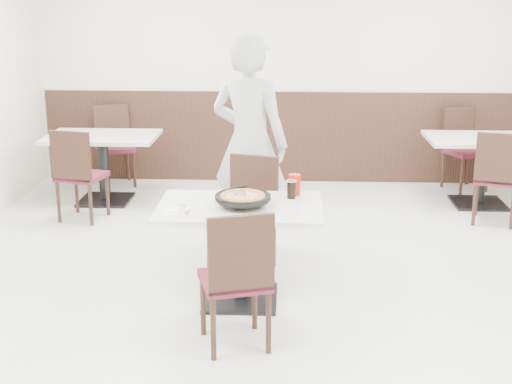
{
  "coord_description": "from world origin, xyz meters",
  "views": [
    {
      "loc": [
        0.03,
        -5.05,
        2.25
      ],
      "look_at": [
        -0.2,
        -0.3,
        0.92
      ],
      "focal_mm": 50.0,
      "sensor_mm": 36.0,
      "label": 1
    }
  ],
  "objects_px": {
    "main_table": "(240,253)",
    "diner_person": "(249,144)",
    "chair_far": "(246,217)",
    "bg_chair_right_near": "(497,177)",
    "pizza": "(243,199)",
    "bg_table_left": "(104,168)",
    "bg_chair_left_far": "(115,147)",
    "bg_chair_left_near": "(82,174)",
    "red_cup": "(294,185)",
    "bg_chair_right_far": "(466,150)",
    "side_plate": "(178,209)",
    "cola_glass": "(291,190)",
    "bg_table_right": "(481,171)",
    "pizza_pan": "(243,201)",
    "chair_near": "(235,277)"
  },
  "relations": [
    {
      "from": "main_table",
      "to": "bg_chair_left_far",
      "type": "bearing_deg",
      "value": 117.85
    },
    {
      "from": "main_table",
      "to": "bg_chair_left_near",
      "type": "distance_m",
      "value": 2.6
    },
    {
      "from": "main_table",
      "to": "bg_chair_left_near",
      "type": "height_order",
      "value": "bg_chair_left_near"
    },
    {
      "from": "bg_chair_left_near",
      "to": "bg_chair_right_near",
      "type": "bearing_deg",
      "value": 14.25
    },
    {
      "from": "bg_chair_left_near",
      "to": "bg_table_right",
      "type": "bearing_deg",
      "value": 22.7
    },
    {
      "from": "chair_far",
      "to": "side_plate",
      "type": "height_order",
      "value": "chair_far"
    },
    {
      "from": "pizza_pan",
      "to": "bg_chair_left_near",
      "type": "bearing_deg",
      "value": 132.13
    },
    {
      "from": "main_table",
      "to": "red_cup",
      "type": "xyz_separation_m",
      "value": [
        0.4,
        0.3,
        0.45
      ]
    },
    {
      "from": "cola_glass",
      "to": "bg_table_left",
      "type": "relative_size",
      "value": 0.11
    },
    {
      "from": "pizza",
      "to": "main_table",
      "type": "bearing_deg",
      "value": 123.54
    },
    {
      "from": "main_table",
      "to": "cola_glass",
      "type": "bearing_deg",
      "value": 28.63
    },
    {
      "from": "main_table",
      "to": "bg_chair_left_near",
      "type": "relative_size",
      "value": 1.26
    },
    {
      "from": "pizza",
      "to": "bg_chair_left_near",
      "type": "height_order",
      "value": "bg_chair_left_near"
    },
    {
      "from": "main_table",
      "to": "pizza",
      "type": "xyz_separation_m",
      "value": [
        0.02,
        -0.04,
        0.44
      ]
    },
    {
      "from": "main_table",
      "to": "diner_person",
      "type": "relative_size",
      "value": 0.62
    },
    {
      "from": "bg_table_left",
      "to": "bg_chair_right_near",
      "type": "height_order",
      "value": "bg_chair_right_near"
    },
    {
      "from": "main_table",
      "to": "pizza",
      "type": "distance_m",
      "value": 0.44
    },
    {
      "from": "side_plate",
      "to": "bg_chair_right_near",
      "type": "distance_m",
      "value": 3.59
    },
    {
      "from": "side_plate",
      "to": "bg_table_right",
      "type": "bearing_deg",
      "value": 44.19
    },
    {
      "from": "bg_chair_left_far",
      "to": "pizza_pan",
      "type": "bearing_deg",
      "value": 94.14
    },
    {
      "from": "pizza_pan",
      "to": "bg_table_right",
      "type": "distance_m",
      "value": 3.62
    },
    {
      "from": "pizza_pan",
      "to": "side_plate",
      "type": "xyz_separation_m",
      "value": [
        -0.45,
        -0.12,
        -0.03
      ]
    },
    {
      "from": "diner_person",
      "to": "bg_chair_right_near",
      "type": "height_order",
      "value": "diner_person"
    },
    {
      "from": "cola_glass",
      "to": "bg_table_right",
      "type": "height_order",
      "value": "cola_glass"
    },
    {
      "from": "bg_chair_left_near",
      "to": "bg_chair_right_near",
      "type": "relative_size",
      "value": 1.0
    },
    {
      "from": "main_table",
      "to": "red_cup",
      "type": "bearing_deg",
      "value": 37.05
    },
    {
      "from": "diner_person",
      "to": "bg_table_left",
      "type": "distance_m",
      "value": 2.28
    },
    {
      "from": "chair_far",
      "to": "bg_chair_right_near",
      "type": "height_order",
      "value": "same"
    },
    {
      "from": "chair_far",
      "to": "cola_glass",
      "type": "distance_m",
      "value": 0.63
    },
    {
      "from": "main_table",
      "to": "bg_chair_left_near",
      "type": "xyz_separation_m",
      "value": [
        -1.74,
        1.92,
        0.1
      ]
    },
    {
      "from": "bg_table_left",
      "to": "bg_chair_left_far",
      "type": "bearing_deg",
      "value": 92.77
    },
    {
      "from": "pizza",
      "to": "bg_chair_right_near",
      "type": "distance_m",
      "value": 3.18
    },
    {
      "from": "main_table",
      "to": "cola_glass",
      "type": "xyz_separation_m",
      "value": [
        0.38,
        0.21,
        0.44
      ]
    },
    {
      "from": "bg_chair_right_far",
      "to": "bg_table_right",
      "type": "bearing_deg",
      "value": 67.43
    },
    {
      "from": "chair_near",
      "to": "bg_table_right",
      "type": "xyz_separation_m",
      "value": [
        2.42,
        3.33,
        -0.1
      ]
    },
    {
      "from": "red_cup",
      "to": "bg_chair_right_near",
      "type": "relative_size",
      "value": 0.17
    },
    {
      "from": "chair_far",
      "to": "bg_chair_right_near",
      "type": "distance_m",
      "value": 2.81
    },
    {
      "from": "pizza",
      "to": "bg_table_right",
      "type": "distance_m",
      "value": 3.63
    },
    {
      "from": "chair_far",
      "to": "bg_chair_right_near",
      "type": "xyz_separation_m",
      "value": [
        2.42,
        1.43,
        0.0
      ]
    },
    {
      "from": "bg_chair_left_far",
      "to": "diner_person",
      "type": "bearing_deg",
      "value": 105.68
    },
    {
      "from": "red_cup",
      "to": "bg_chair_right_far",
      "type": "height_order",
      "value": "bg_chair_right_far"
    },
    {
      "from": "pizza",
      "to": "bg_chair_right_near",
      "type": "height_order",
      "value": "bg_chair_right_near"
    },
    {
      "from": "main_table",
      "to": "diner_person",
      "type": "xyz_separation_m",
      "value": [
        0.01,
        1.16,
        0.59
      ]
    },
    {
      "from": "bg_chair_left_far",
      "to": "pizza",
      "type": "bearing_deg",
      "value": 94.08
    },
    {
      "from": "chair_far",
      "to": "bg_chair_left_far",
      "type": "distance_m",
      "value": 3.18
    },
    {
      "from": "chair_far",
      "to": "bg_chair_right_far",
      "type": "height_order",
      "value": "same"
    },
    {
      "from": "side_plate",
      "to": "bg_chair_right_near",
      "type": "height_order",
      "value": "bg_chair_right_near"
    },
    {
      "from": "bg_chair_left_near",
      "to": "bg_chair_left_far",
      "type": "height_order",
      "value": "same"
    },
    {
      "from": "diner_person",
      "to": "bg_table_left",
      "type": "relative_size",
      "value": 1.61
    },
    {
      "from": "main_table",
      "to": "bg_table_right",
      "type": "bearing_deg",
      "value": 47.27
    }
  ]
}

